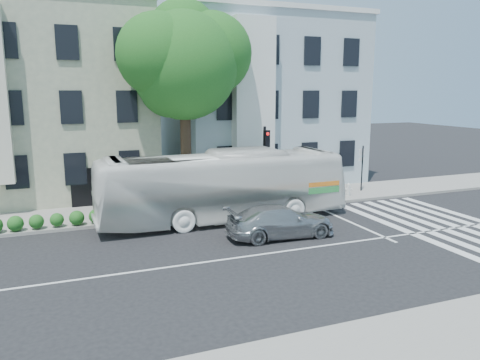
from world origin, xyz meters
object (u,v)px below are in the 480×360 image
sedan (281,221)px  traffic_signal (265,156)px  bus (223,186)px  fire_hydrant (348,189)px

sedan → traffic_signal: bearing=-14.3°
bus → fire_hydrant: 8.71m
sedan → fire_hydrant: size_ratio=6.39×
bus → sedan: bearing=-158.6°
traffic_signal → fire_hydrant: size_ratio=5.90×
traffic_signal → bus: bearing=-166.7°
fire_hydrant → traffic_signal: bearing=-176.5°
bus → fire_hydrant: size_ratio=16.43×
sedan → traffic_signal: size_ratio=1.08×
sedan → traffic_signal: traffic_signal is taller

